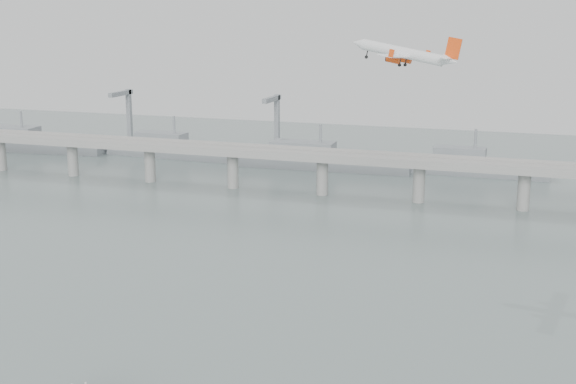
% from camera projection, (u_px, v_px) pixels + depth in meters
% --- Properties ---
extents(ground, '(900.00, 900.00, 0.00)m').
position_uv_depth(ground, '(223.00, 367.00, 205.93)').
color(ground, slate).
rests_on(ground, ground).
extents(bridge, '(800.00, 22.00, 23.90)m').
position_uv_depth(bridge, '(378.00, 165.00, 386.78)').
color(bridge, gray).
rests_on(bridge, ground).
extents(distant_fleet, '(453.00, 60.90, 40.00)m').
position_uv_depth(distant_fleet, '(164.00, 149.00, 497.26)').
color(distant_fleet, gray).
rests_on(distant_fleet, ground).
extents(airliner, '(41.22, 37.74, 11.00)m').
position_uv_depth(airliner, '(405.00, 53.00, 273.16)').
color(airliner, white).
rests_on(airliner, ground).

